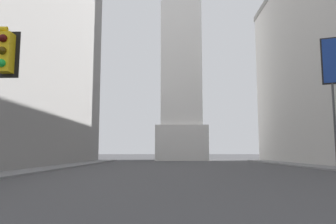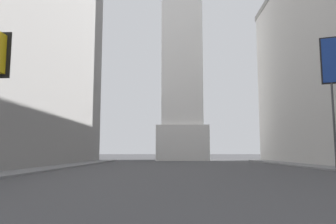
{
  "view_description": "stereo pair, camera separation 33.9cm",
  "coord_description": "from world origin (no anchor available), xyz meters",
  "views": [
    {
      "loc": [
        -1.86,
        -1.4,
        1.59
      ],
      "look_at": [
        -2.22,
        38.39,
        6.4
      ],
      "focal_mm": 35.0,
      "sensor_mm": 36.0,
      "label": 1
    },
    {
      "loc": [
        -1.52,
        -1.39,
        1.59
      ],
      "look_at": [
        -2.22,
        38.39,
        6.4
      ],
      "focal_mm": 35.0,
      "sensor_mm": 36.0,
      "label": 2
    }
  ],
  "objects": []
}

